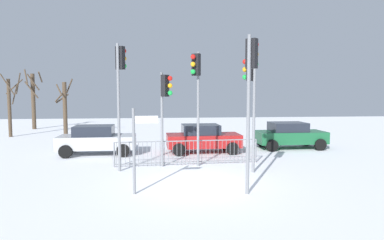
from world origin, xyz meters
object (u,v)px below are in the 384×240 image
traffic_light_mid_right (120,79)px  car_silver_trailing (97,139)px  direction_sign_post (136,146)px  traffic_light_rear_right (196,83)px  car_red_near (203,138)px  bare_tree_left (10,104)px  traffic_light_rear_left (251,87)px  traffic_light_foreground_left (165,98)px  traffic_light_mid_left (251,79)px  bare_tree_right (65,107)px  bare_tree_centre (33,99)px  car_green_mid (289,135)px

traffic_light_mid_right → car_silver_trailing: size_ratio=1.32×
direction_sign_post → traffic_light_rear_right: bearing=56.0°
car_red_near → bare_tree_left: size_ratio=0.85×
traffic_light_mid_right → traffic_light_rear_left: bearing=21.3°
traffic_light_mid_right → car_silver_trailing: (-1.64, 3.68, -2.91)m
traffic_light_mid_right → traffic_light_foreground_left: traffic_light_mid_right is taller
traffic_light_mid_left → bare_tree_right: (-9.57, 14.98, -1.46)m
bare_tree_left → traffic_light_rear_right: bearing=-42.2°
traffic_light_mid_left → traffic_light_rear_right: (-1.24, 3.87, -0.03)m
bare_tree_left → bare_tree_right: (3.65, 0.26, -0.20)m
traffic_light_mid_left → bare_tree_centre: size_ratio=0.95×
car_green_mid → car_red_near: bearing=-171.9°
traffic_light_mid_left → traffic_light_rear_left: size_ratio=1.06×
traffic_light_mid_right → traffic_light_rear_left: 5.15m
traffic_light_mid_right → bare_tree_centre: size_ratio=0.99×
bare_tree_left → bare_tree_centre: size_ratio=0.88×
traffic_light_rear_left → car_green_mid: traffic_light_rear_left is taller
traffic_light_mid_right → bare_tree_centre: (-9.10, 16.23, -1.08)m
car_red_near → bare_tree_centre: bearing=134.3°
traffic_light_foreground_left → traffic_light_rear_right: traffic_light_rear_right is taller
bare_tree_right → bare_tree_left: bearing=-175.9°
traffic_light_rear_right → bare_tree_centre: bearing=-14.8°
traffic_light_mid_right → bare_tree_left: 14.42m
traffic_light_rear_right → bare_tree_centre: 19.99m
traffic_light_mid_right → direction_sign_post: bearing=-46.3°
traffic_light_mid_right → traffic_light_foreground_left: (1.76, 0.46, -0.77)m
traffic_light_mid_right → car_green_mid: size_ratio=1.32×
traffic_light_mid_left → traffic_light_foreground_left: traffic_light_mid_left is taller
car_green_mid → bare_tree_right: 15.76m
traffic_light_foreground_left → car_green_mid: traffic_light_foreground_left is taller
car_silver_trailing → bare_tree_centre: size_ratio=0.75×
bare_tree_left → traffic_light_rear_left: bearing=-40.6°
bare_tree_centre → car_red_near: bearing=-44.2°
car_green_mid → bare_tree_centre: bare_tree_centre is taller
traffic_light_foreground_left → traffic_light_rear_left: bearing=104.2°
traffic_light_foreground_left → traffic_light_rear_left: traffic_light_rear_left is taller
traffic_light_mid_left → car_green_mid: bearing=103.3°
traffic_light_foreground_left → bare_tree_left: 15.18m
bare_tree_left → car_red_near: bearing=-30.8°
traffic_light_rear_left → car_red_near: (-1.30, 4.44, -2.59)m
bare_tree_right → car_silver_trailing: bearing=-65.2°
traffic_light_foreground_left → direction_sign_post: (-0.96, -3.71, -1.40)m
car_green_mid → traffic_light_mid_left: bearing=-120.4°
bare_tree_centre → car_green_mid: bearing=-33.3°
car_red_near → bare_tree_right: (-9.03, 7.82, 1.33)m
bare_tree_centre → traffic_light_rear_left: bearing=-50.1°
traffic_light_mid_left → traffic_light_rear_left: bearing=117.0°
car_silver_trailing → bare_tree_right: 8.73m
traffic_light_mid_left → bare_tree_right: size_ratio=1.18×
car_silver_trailing → car_red_near: bearing=-0.8°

